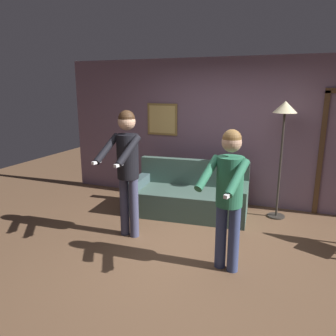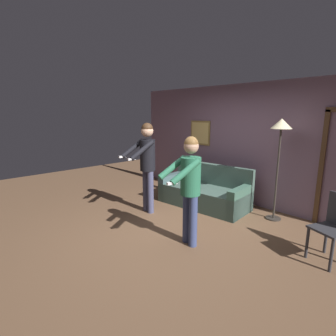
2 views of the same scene
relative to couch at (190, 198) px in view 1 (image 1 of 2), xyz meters
The scene contains 6 objects.
ground_plane 1.38m from the couch, 71.40° to the right, with size 12.00×12.00×0.00m, color brown.
back_wall_assembly 1.39m from the couch, 61.71° to the left, with size 6.40×0.10×2.60m.
couch is the anchor object (origin of this frame).
torchiere_lamp 1.96m from the couch, 15.06° to the left, with size 0.37×0.37×1.89m.
person_standing_left 1.51m from the couch, 115.23° to the right, with size 0.47×0.70×1.80m.
person_standing_right 1.93m from the couch, 58.31° to the right, with size 0.52×0.68×1.66m.
Camera 1 is at (1.16, -3.72, 2.10)m, focal length 35.00 mm.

